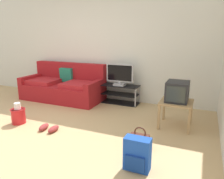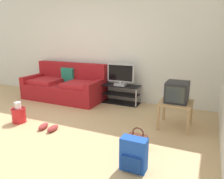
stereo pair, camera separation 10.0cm
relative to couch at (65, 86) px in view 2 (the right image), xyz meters
name	(u,v)px [view 2 (the right image)]	position (x,y,z in m)	size (l,w,h in m)	color
ground_plane	(29,132)	(0.64, -1.92, -0.33)	(9.00, 9.80, 0.02)	tan
wall_back	(96,46)	(0.64, 0.53, 1.03)	(9.00, 0.10, 2.70)	silver
couch	(65,86)	(0.00, 0.00, 0.00)	(2.06, 0.95, 0.91)	maroon
tv_stand	(121,94)	(1.46, 0.24, -0.10)	(0.92, 0.38, 0.45)	black
flat_tv	(121,75)	(1.46, 0.22, 0.38)	(0.66, 0.22, 0.52)	#B2B2B7
side_table	(176,105)	(2.90, -0.68, 0.08)	(0.56, 0.56, 0.48)	tan
crt_tv	(177,92)	(2.90, -0.66, 0.33)	(0.38, 0.45, 0.35)	#232326
backpack	(134,155)	(2.65, -2.22, -0.12)	(0.32, 0.24, 0.42)	blue
handbag	(138,140)	(2.52, -1.67, -0.21)	(0.28, 0.11, 0.32)	#4C2319
cleaning_bucket	(19,114)	(0.17, -1.70, -0.16)	(0.27, 0.27, 0.40)	red
sneakers_pair	(48,127)	(0.90, -1.74, -0.28)	(0.36, 0.28, 0.09)	#993333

